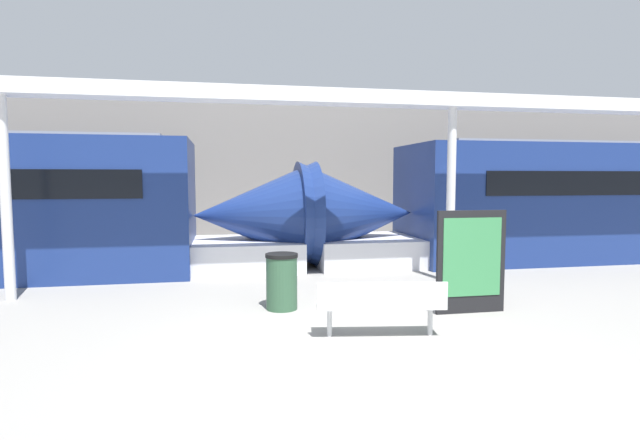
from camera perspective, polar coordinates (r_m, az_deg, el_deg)
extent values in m
plane|color=gray|center=(6.64, 4.70, -14.63)|extent=(60.00, 60.00, 0.00)
cube|color=gray|center=(17.59, -5.47, 5.68)|extent=(56.00, 0.20, 5.00)
cone|color=navy|center=(12.81, 4.09, 0.76)|extent=(3.02, 2.63, 2.63)
cube|color=silver|center=(12.99, 5.29, -3.48)|extent=(2.72, 2.46, 0.70)
cone|color=navy|center=(12.39, -7.36, 0.60)|extent=(3.02, 2.63, 2.63)
cube|color=silver|center=(12.49, -8.63, -3.85)|extent=(2.72, 2.46, 0.70)
cube|color=silver|center=(7.13, 6.89, -9.64)|extent=(1.83, 0.70, 0.04)
cube|color=silver|center=(6.90, 7.18, -8.50)|extent=(1.76, 0.31, 0.34)
cylinder|color=silver|center=(7.12, 1.10, -11.54)|extent=(0.07, 0.07, 0.41)
cylinder|color=silver|center=(7.34, 12.48, -11.15)|extent=(0.07, 0.07, 0.41)
cylinder|color=#2D5138|center=(8.50, -4.40, -7.21)|extent=(0.52, 0.52, 0.89)
cylinder|color=black|center=(8.42, -4.42, -4.06)|extent=(0.55, 0.55, 0.06)
cube|color=black|center=(8.54, 16.87, -4.60)|extent=(1.19, 0.06, 1.69)
cube|color=#38844C|center=(8.50, 17.00, -4.08)|extent=(1.01, 0.01, 1.29)
cylinder|color=silver|center=(10.90, 14.73, 2.67)|extent=(0.18, 0.18, 3.68)
cylinder|color=silver|center=(10.53, -32.26, 2.02)|extent=(0.18, 0.18, 3.68)
cube|color=silver|center=(11.01, 14.95, 13.00)|extent=(28.00, 0.60, 0.28)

